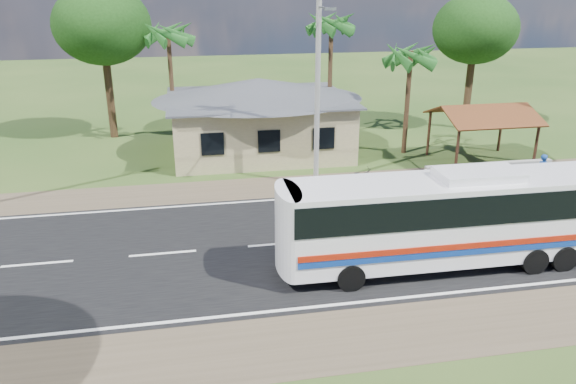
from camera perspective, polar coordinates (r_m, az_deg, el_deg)
name	(u,v)px	position (r m, az deg, el deg)	size (l,w,h in m)	color
ground	(280,244)	(22.16, -0.86, -5.33)	(120.00, 120.00, 0.00)	#264318
road	(280,244)	(22.16, -0.86, -5.31)	(120.00, 16.00, 0.03)	black
house	(258,108)	(33.67, -3.02, 8.52)	(12.40, 10.00, 5.00)	tan
waiting_shed	(483,115)	(33.28, 19.23, 7.41)	(5.20, 4.48, 3.35)	#392114
concrete_barrier	(488,171)	(30.96, 19.69, 2.02)	(7.00, 0.30, 0.90)	#9E9E99
utility_poles	(311,70)	(27.09, 2.36, 12.28)	(32.80, 2.22, 11.00)	#9E9E99
palm_near	(411,56)	(33.46, 12.36, 13.34)	(2.80, 2.80, 6.70)	#47301E
palm_mid	(331,25)	(36.44, 4.43, 16.60)	(2.80, 2.80, 8.20)	#47301E
palm_far	(168,35)	(35.76, -12.09, 15.37)	(2.80, 2.80, 7.70)	#47301E
tree_behind_house	(102,25)	(38.00, -18.37, 15.76)	(6.00, 6.00, 9.61)	#47301E
tree_behind_shed	(475,29)	(40.66, 18.49, 15.39)	(5.60, 5.60, 9.02)	#47301E
coach_bus	(449,213)	(20.54, 16.01, -2.08)	(11.59, 2.62, 3.59)	white
motorcycle	(360,176)	(28.70, 7.36, 1.62)	(0.57, 1.63, 0.86)	black
person	(541,171)	(30.38, 24.32, 1.91)	(0.65, 0.43, 1.79)	#1A4390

